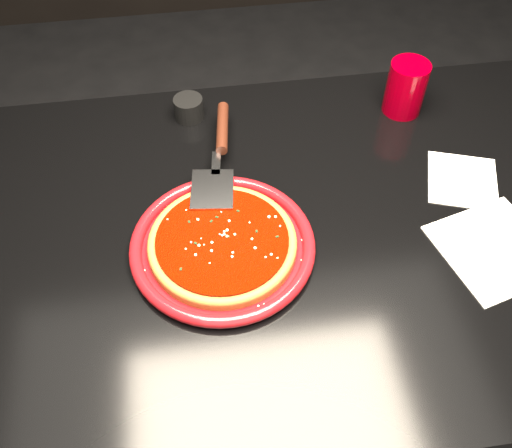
# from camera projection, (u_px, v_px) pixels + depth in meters

# --- Properties ---
(floor) EXTENTS (4.00, 4.00, 0.01)m
(floor) POSITION_uv_depth(u_px,v_px,m) (276.00, 400.00, 1.56)
(floor) COLOR black
(floor) RESTS_ON ground
(table) EXTENTS (1.20, 0.80, 0.75)m
(table) POSITION_uv_depth(u_px,v_px,m) (280.00, 333.00, 1.27)
(table) COLOR black
(table) RESTS_ON floor
(plate) EXTENTS (0.31, 0.31, 0.02)m
(plate) POSITION_uv_depth(u_px,v_px,m) (223.00, 245.00, 0.94)
(plate) COLOR maroon
(plate) RESTS_ON table
(pizza_crust) EXTENTS (0.25, 0.25, 0.01)m
(pizza_crust) POSITION_uv_depth(u_px,v_px,m) (222.00, 244.00, 0.93)
(pizza_crust) COLOR brown
(pizza_crust) RESTS_ON plate
(pizza_crust_rim) EXTENTS (0.25, 0.25, 0.02)m
(pizza_crust_rim) POSITION_uv_depth(u_px,v_px,m) (222.00, 242.00, 0.93)
(pizza_crust_rim) COLOR brown
(pizza_crust_rim) RESTS_ON plate
(pizza_sauce) EXTENTS (0.22, 0.22, 0.01)m
(pizza_sauce) POSITION_uv_depth(u_px,v_px,m) (222.00, 240.00, 0.92)
(pizza_sauce) COLOR #740E00
(pizza_sauce) RESTS_ON plate
(parmesan_dusting) EXTENTS (0.21, 0.21, 0.01)m
(parmesan_dusting) POSITION_uv_depth(u_px,v_px,m) (222.00, 238.00, 0.92)
(parmesan_dusting) COLOR beige
(parmesan_dusting) RESTS_ON plate
(basil_flecks) EXTENTS (0.19, 0.19, 0.00)m
(basil_flecks) POSITION_uv_depth(u_px,v_px,m) (222.00, 238.00, 0.92)
(basil_flecks) COLOR black
(basil_flecks) RESTS_ON plate
(pizza_server) EXTENTS (0.13, 0.32, 0.02)m
(pizza_server) POSITION_uv_depth(u_px,v_px,m) (219.00, 155.00, 1.03)
(pizza_server) COLOR silver
(pizza_server) RESTS_ON plate
(cup) EXTENTS (0.09, 0.09, 0.11)m
(cup) POSITION_uv_depth(u_px,v_px,m) (406.00, 88.00, 1.13)
(cup) COLOR maroon
(cup) RESTS_ON table
(napkin_a) EXTENTS (0.21, 0.21, 0.00)m
(napkin_a) POSITION_uv_depth(u_px,v_px,m) (495.00, 249.00, 0.94)
(napkin_a) COLOR white
(napkin_a) RESTS_ON table
(napkin_b) EXTENTS (0.16, 0.16, 0.00)m
(napkin_b) POSITION_uv_depth(u_px,v_px,m) (462.00, 180.00, 1.04)
(napkin_b) COLOR white
(napkin_b) RESTS_ON table
(ramekin) EXTENTS (0.08, 0.08, 0.04)m
(ramekin) POSITION_uv_depth(u_px,v_px,m) (189.00, 108.00, 1.14)
(ramekin) COLOR black
(ramekin) RESTS_ON table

